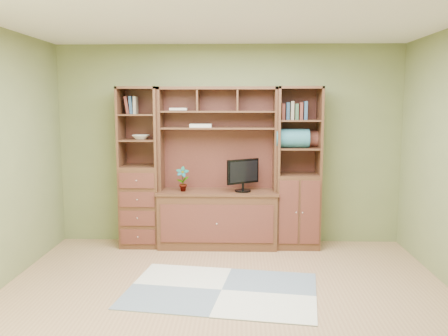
{
  "coord_description": "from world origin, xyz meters",
  "views": [
    {
      "loc": [
        0.13,
        -4.23,
        1.84
      ],
      "look_at": [
        -0.04,
        1.2,
        1.1
      ],
      "focal_mm": 38.0,
      "sensor_mm": 36.0,
      "label": 1
    }
  ],
  "objects_px": {
    "center_hutch": "(218,168)",
    "right_tower": "(298,168)",
    "left_tower": "(140,167)",
    "monitor": "(243,169)"
  },
  "relations": [
    {
      "from": "right_tower",
      "to": "monitor",
      "type": "bearing_deg",
      "value": -173.9
    },
    {
      "from": "left_tower",
      "to": "right_tower",
      "type": "bearing_deg",
      "value": 0.0
    },
    {
      "from": "center_hutch",
      "to": "left_tower",
      "type": "bearing_deg",
      "value": 177.71
    },
    {
      "from": "right_tower",
      "to": "monitor",
      "type": "xyz_separation_m",
      "value": [
        -0.7,
        -0.07,
        -0.01
      ]
    },
    {
      "from": "center_hutch",
      "to": "left_tower",
      "type": "relative_size",
      "value": 1.0
    },
    {
      "from": "monitor",
      "to": "center_hutch",
      "type": "bearing_deg",
      "value": 139.51
    },
    {
      "from": "center_hutch",
      "to": "monitor",
      "type": "distance_m",
      "value": 0.33
    },
    {
      "from": "center_hutch",
      "to": "monitor",
      "type": "relative_size",
      "value": 3.58
    },
    {
      "from": "left_tower",
      "to": "monitor",
      "type": "height_order",
      "value": "left_tower"
    },
    {
      "from": "center_hutch",
      "to": "right_tower",
      "type": "distance_m",
      "value": 1.03
    }
  ]
}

